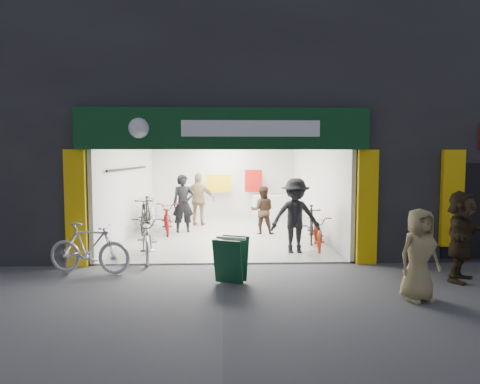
{
  "coord_description": "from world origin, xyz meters",
  "views": [
    {
      "loc": [
        0.02,
        -9.54,
        2.41
      ],
      "look_at": [
        0.43,
        1.5,
        1.53
      ],
      "focal_mm": 32.0,
      "sensor_mm": 36.0,
      "label": 1
    }
  ],
  "objects": [
    {
      "name": "customer_a",
      "position": [
        -1.29,
        4.11,
        0.95
      ],
      "size": [
        0.78,
        0.6,
        1.89
      ],
      "primitive_type": "imported",
      "rotation": [
        0.0,
        0.0,
        0.24
      ],
      "color": "black",
      "rests_on": "ground"
    },
    {
      "name": "bike_left_midfront",
      "position": [
        -2.5,
        4.16,
        0.59
      ],
      "size": [
        0.63,
        1.98,
        1.18
      ],
      "primitive_type": "imported",
      "rotation": [
        0.0,
        0.0,
        0.04
      ],
      "color": "black",
      "rests_on": "ground"
    },
    {
      "name": "bike_right_front",
      "position": [
        2.5,
        2.45,
        0.53
      ],
      "size": [
        0.83,
        1.83,
        1.06
      ],
      "primitive_type": "imported",
      "rotation": [
        0.0,
        0.0,
        -0.19
      ],
      "color": "black",
      "rests_on": "ground"
    },
    {
      "name": "sandwich_board",
      "position": [
        0.15,
        -1.44,
        0.48
      ],
      "size": [
        0.74,
        0.74,
        0.87
      ],
      "rotation": [
        0.0,
        0.0,
        -0.38
      ],
      "color": "#0F3C23",
      "rests_on": "ground"
    },
    {
      "name": "customer_b",
      "position": [
        1.22,
        3.77,
        0.77
      ],
      "size": [
        0.8,
        0.66,
        1.54
      ],
      "primitive_type": "imported",
      "rotation": [
        0.0,
        0.0,
        3.04
      ],
      "color": "#3A261A",
      "rests_on": "ground"
    },
    {
      "name": "customer_c",
      "position": [
        1.8,
        1.0,
        0.95
      ],
      "size": [
        1.25,
        0.74,
        1.91
      ],
      "primitive_type": "imported",
      "rotation": [
        0.0,
        0.0,
        0.03
      ],
      "color": "black",
      "rests_on": "ground"
    },
    {
      "name": "ground",
      "position": [
        0.0,
        0.0,
        0.0
      ],
      "size": [
        60.0,
        60.0,
        0.0
      ],
      "primitive_type": "plane",
      "color": "#56565B",
      "rests_on": "ground"
    },
    {
      "name": "pedestrian_far",
      "position": [
        4.65,
        -1.45,
        0.89
      ],
      "size": [
        1.46,
        1.6,
        1.78
      ],
      "primitive_type": "imported",
      "rotation": [
        0.0,
        0.0,
        0.87
      ],
      "color": "#332717",
      "rests_on": "ground"
    },
    {
      "name": "bike_left_back",
      "position": [
        -2.5,
        5.1,
        0.58
      ],
      "size": [
        0.71,
        1.97,
        1.16
      ],
      "primitive_type": "imported",
      "rotation": [
        0.0,
        0.0,
        -0.09
      ],
      "color": "silver",
      "rests_on": "ground"
    },
    {
      "name": "bike_left_front",
      "position": [
        -1.8,
        0.6,
        0.53
      ],
      "size": [
        1.05,
        2.12,
        1.07
      ],
      "primitive_type": "imported",
      "rotation": [
        0.0,
        0.0,
        0.18
      ],
      "color": "#A2A2A6",
      "rests_on": "ground"
    },
    {
      "name": "parked_bike",
      "position": [
        -2.8,
        -0.64,
        0.54
      ],
      "size": [
        1.86,
        0.85,
        1.08
      ],
      "primitive_type": "imported",
      "rotation": [
        0.0,
        0.0,
        1.37
      ],
      "color": "silver",
      "rests_on": "ground"
    },
    {
      "name": "building",
      "position": [
        0.91,
        4.99,
        4.31
      ],
      "size": [
        17.0,
        10.27,
        8.0
      ],
      "color": "#232326",
      "rests_on": "ground"
    },
    {
      "name": "pedestrian_near",
      "position": [
        3.3,
        -2.57,
        0.79
      ],
      "size": [
        0.88,
        0.7,
        1.57
      ],
      "primitive_type": "imported",
      "rotation": [
        0.0,
        0.0,
        0.29
      ],
      "color": "#918054",
      "rests_on": "ground"
    },
    {
      "name": "bike_left_midback",
      "position": [
        -1.8,
        4.04,
        0.52
      ],
      "size": [
        1.01,
        2.08,
        1.04
      ],
      "primitive_type": "imported",
      "rotation": [
        0.0,
        0.0,
        0.17
      ],
      "color": "maroon",
      "rests_on": "ground"
    },
    {
      "name": "bike_right_mid",
      "position": [
        2.5,
        1.59,
        0.46
      ],
      "size": [
        0.83,
        1.81,
        0.92
      ],
      "primitive_type": "imported",
      "rotation": [
        0.0,
        0.0,
        -0.13
      ],
      "color": "#9A290E",
      "rests_on": "ground"
    },
    {
      "name": "customer_d",
      "position": [
        -0.87,
        5.47,
        0.95
      ],
      "size": [
        1.17,
        0.63,
        1.9
      ],
      "primitive_type": "imported",
      "rotation": [
        0.0,
        0.0,
        2.99
      ],
      "color": "#997C59",
      "rests_on": "ground"
    },
    {
      "name": "bike_right_back",
      "position": [
        2.47,
        5.69,
        0.47
      ],
      "size": [
        0.76,
        1.62,
        0.94
      ],
      "primitive_type": "imported",
      "rotation": [
        0.0,
        0.0,
        0.21
      ],
      "color": "silver",
      "rests_on": "ground"
    }
  ]
}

